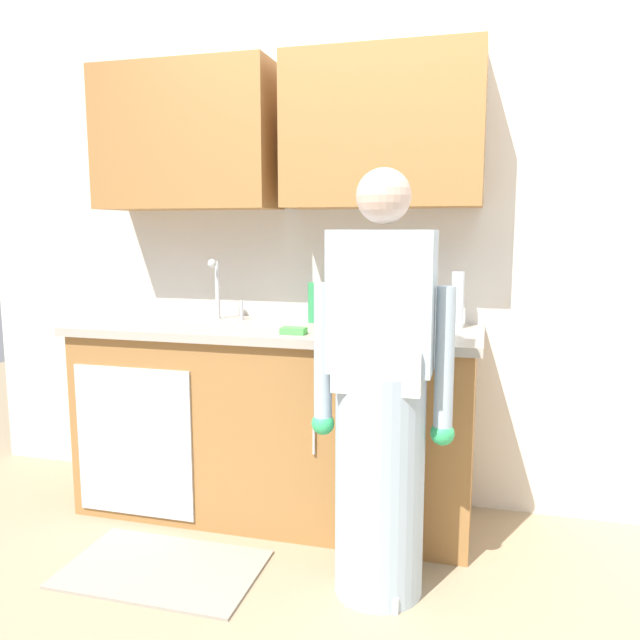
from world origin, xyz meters
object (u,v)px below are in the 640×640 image
bottle_dish_liquid (385,307)px  sponge (294,331)px  sink (214,326)px  cup_by_sink (425,323)px  person_at_sink (380,419)px  bottle_water_short (458,300)px  bottle_cleaner_spray (314,302)px

bottle_dish_liquid → sponge: (-0.35, -0.38, -0.07)m
sink → bottle_dish_liquid: sink is taller
cup_by_sink → sponge: size_ratio=0.96×
bottle_dish_liquid → cup_by_sink: 0.33m
sink → person_at_sink: bearing=-31.0°
person_at_sink → sponge: bearing=142.1°
sink → person_at_sink: size_ratio=0.31×
bottle_water_short → bottle_dish_liquid: bottle_water_short is taller
bottle_cleaner_spray → sponge: size_ratio=1.81×
person_at_sink → sponge: size_ratio=14.73×
sink → bottle_water_short: (1.17, 0.15, 0.15)m
bottle_water_short → cup_by_sink: size_ratio=2.52×
bottle_cleaner_spray → cup_by_sink: 0.62m
person_at_sink → bottle_water_short: (0.24, 0.71, 0.38)m
bottle_cleaner_spray → cup_by_sink: bearing=-22.2°
cup_by_sink → sink: bearing=175.8°
sink → bottle_cleaner_spray: size_ratio=2.51×
person_at_sink → cup_by_sink: bearing=77.0°
bottle_cleaner_spray → bottle_water_short: 0.70m
bottle_cleaner_spray → sponge: bottle_cleaner_spray is taller
cup_by_sink → sponge: (-0.56, -0.13, -0.04)m
sink → person_at_sink: person_at_sink is taller
sink → person_at_sink: (0.93, -0.56, -0.23)m
sponge → bottle_water_short: bearing=27.2°
bottle_cleaner_spray → bottle_water_short: bottle_water_short is taller
bottle_cleaner_spray → bottle_dish_liquid: 0.35m
sink → bottle_cleaner_spray: sink is taller
bottle_water_short → bottle_dish_liquid: 0.35m
bottle_cleaner_spray → person_at_sink: bearing=-57.4°
bottle_cleaner_spray → bottle_water_short: (0.70, -0.01, 0.03)m
bottle_water_short → cup_by_sink: 0.27m
bottle_dish_liquid → bottle_water_short: bearing=-4.1°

